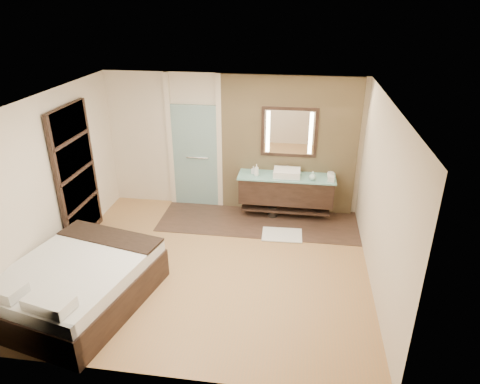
% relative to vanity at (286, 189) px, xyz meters
% --- Properties ---
extents(floor, '(5.00, 5.00, 0.00)m').
position_rel_vanity_xyz_m(floor, '(-1.10, -1.92, -0.58)').
color(floor, '#AF7C49').
rests_on(floor, ground).
extents(tile_strip, '(3.80, 1.30, 0.01)m').
position_rel_vanity_xyz_m(tile_strip, '(-0.50, -0.32, -0.57)').
color(tile_strip, '#34261C').
rests_on(tile_strip, floor).
extents(stone_wall, '(2.60, 0.08, 2.70)m').
position_rel_vanity_xyz_m(stone_wall, '(0.00, 0.29, 0.77)').
color(stone_wall, tan).
rests_on(stone_wall, floor).
extents(vanity, '(1.85, 0.55, 0.88)m').
position_rel_vanity_xyz_m(vanity, '(0.00, 0.00, 0.00)').
color(vanity, black).
rests_on(vanity, stone_wall).
extents(mirror_unit, '(1.06, 0.04, 0.96)m').
position_rel_vanity_xyz_m(mirror_unit, '(0.00, 0.24, 1.07)').
color(mirror_unit, black).
rests_on(mirror_unit, stone_wall).
extents(frosted_door, '(1.10, 0.12, 2.70)m').
position_rel_vanity_xyz_m(frosted_door, '(-1.85, 0.28, 0.56)').
color(frosted_door, '#BDEFEF').
rests_on(frosted_door, floor).
extents(shoji_partition, '(0.06, 1.20, 2.40)m').
position_rel_vanity_xyz_m(shoji_partition, '(-3.53, -1.32, 0.63)').
color(shoji_partition, black).
rests_on(shoji_partition, floor).
extents(bed, '(2.09, 2.41, 0.80)m').
position_rel_vanity_xyz_m(bed, '(-2.75, -3.08, -0.25)').
color(bed, black).
rests_on(bed, floor).
extents(bath_mat, '(0.74, 0.52, 0.02)m').
position_rel_vanity_xyz_m(bath_mat, '(-0.01, -0.79, -0.56)').
color(bath_mat, silver).
rests_on(bath_mat, floor).
extents(waste_bin, '(0.19, 0.19, 0.23)m').
position_rel_vanity_xyz_m(waste_bin, '(-0.24, -0.07, -0.47)').
color(waste_bin, black).
rests_on(waste_bin, floor).
extents(tissue_box, '(0.13, 0.13, 0.10)m').
position_rel_vanity_xyz_m(tissue_box, '(0.82, -0.15, 0.33)').
color(tissue_box, silver).
rests_on(tissue_box, vanity).
extents(soap_bottle_a, '(0.09, 0.10, 0.23)m').
position_rel_vanity_xyz_m(soap_bottle_a, '(-0.57, -0.08, 0.40)').
color(soap_bottle_a, white).
rests_on(soap_bottle_a, vanity).
extents(soap_bottle_b, '(0.09, 0.09, 0.15)m').
position_rel_vanity_xyz_m(soap_bottle_b, '(-0.64, 0.01, 0.36)').
color(soap_bottle_b, '#B2B2B2').
rests_on(soap_bottle_b, vanity).
extents(soap_bottle_c, '(0.15, 0.15, 0.17)m').
position_rel_vanity_xyz_m(soap_bottle_c, '(0.48, -0.14, 0.37)').
color(soap_bottle_c, '#ABD7CD').
rests_on(soap_bottle_c, vanity).
extents(cup, '(0.17, 0.17, 0.11)m').
position_rel_vanity_xyz_m(cup, '(0.82, 0.02, 0.34)').
color(cup, white).
rests_on(cup, vanity).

